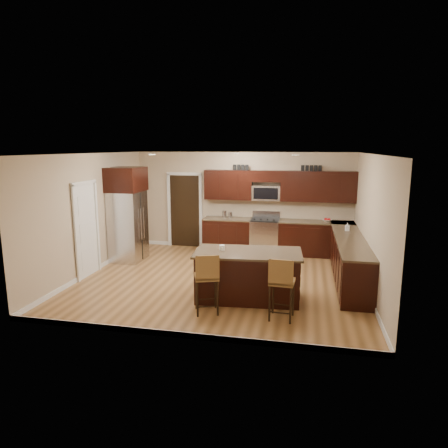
% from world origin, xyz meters
% --- Properties ---
extents(floor, '(6.00, 6.00, 0.00)m').
position_xyz_m(floor, '(0.00, 0.00, 0.00)').
color(floor, '#9A6C3D').
rests_on(floor, ground).
extents(ceiling, '(6.00, 6.00, 0.00)m').
position_xyz_m(ceiling, '(0.00, 0.00, 2.70)').
color(ceiling, silver).
rests_on(ceiling, wall_back).
extents(wall_back, '(6.00, 0.00, 6.00)m').
position_xyz_m(wall_back, '(0.00, 2.75, 1.35)').
color(wall_back, tan).
rests_on(wall_back, floor).
extents(wall_left, '(0.00, 5.50, 5.50)m').
position_xyz_m(wall_left, '(-3.00, 0.00, 1.35)').
color(wall_left, tan).
rests_on(wall_left, floor).
extents(wall_right, '(0.00, 5.50, 5.50)m').
position_xyz_m(wall_right, '(3.00, 0.00, 1.35)').
color(wall_right, tan).
rests_on(wall_right, floor).
extents(base_cabinets, '(4.02, 3.96, 0.92)m').
position_xyz_m(base_cabinets, '(1.90, 1.45, 0.46)').
color(base_cabinets, black).
rests_on(base_cabinets, floor).
extents(upper_cabinets, '(4.00, 0.33, 0.80)m').
position_xyz_m(upper_cabinets, '(1.04, 2.58, 1.84)').
color(upper_cabinets, black).
rests_on(upper_cabinets, wall_back).
extents(range, '(0.76, 0.64, 1.11)m').
position_xyz_m(range, '(0.68, 2.45, 0.47)').
color(range, silver).
rests_on(range, floor).
extents(microwave, '(0.76, 0.31, 0.40)m').
position_xyz_m(microwave, '(0.68, 2.60, 1.62)').
color(microwave, silver).
rests_on(microwave, upper_cabinets).
extents(doorway, '(0.85, 0.03, 2.06)m').
position_xyz_m(doorway, '(-1.65, 2.73, 1.03)').
color(doorway, black).
rests_on(doorway, floor).
extents(pantry_door, '(0.03, 0.80, 2.04)m').
position_xyz_m(pantry_door, '(-2.98, -0.30, 1.02)').
color(pantry_door, white).
rests_on(pantry_door, floor).
extents(letter_decor, '(2.20, 0.03, 0.15)m').
position_xyz_m(letter_decor, '(0.90, 2.58, 2.29)').
color(letter_decor, black).
rests_on(letter_decor, upper_cabinets).
extents(island, '(2.06, 1.20, 0.92)m').
position_xyz_m(island, '(0.71, -0.95, 0.43)').
color(island, black).
rests_on(island, floor).
extents(stool_left, '(0.51, 0.51, 1.07)m').
position_xyz_m(stool_left, '(0.13, -1.79, 0.67)').
color(stool_left, olive).
rests_on(stool_left, floor).
extents(stool_right, '(0.43, 0.43, 1.07)m').
position_xyz_m(stool_right, '(1.39, -1.79, 0.67)').
color(stool_right, olive).
rests_on(stool_right, floor).
extents(refrigerator, '(0.79, 0.94, 2.35)m').
position_xyz_m(refrigerator, '(-2.62, 1.04, 1.21)').
color(refrigerator, silver).
rests_on(refrigerator, floor).
extents(floor_mat, '(1.04, 0.78, 0.01)m').
position_xyz_m(floor_mat, '(0.19, 1.28, 0.01)').
color(floor_mat, brown).
rests_on(floor_mat, floor).
extents(fruit_bowl, '(0.33, 0.33, 0.06)m').
position_xyz_m(fruit_bowl, '(2.29, 2.45, 0.95)').
color(fruit_bowl, silver).
rests_on(fruit_bowl, base_cabinets).
extents(soap_bottle, '(0.09, 0.09, 0.19)m').
position_xyz_m(soap_bottle, '(2.70, 1.38, 1.01)').
color(soap_bottle, '#B2B2B2').
rests_on(soap_bottle, base_cabinets).
extents(canister_tall, '(0.12, 0.12, 0.20)m').
position_xyz_m(canister_tall, '(-0.44, 2.45, 1.02)').
color(canister_tall, silver).
rests_on(canister_tall, base_cabinets).
extents(canister_short, '(0.11, 0.11, 0.17)m').
position_xyz_m(canister_short, '(-0.27, 2.45, 1.00)').
color(canister_short, silver).
rests_on(canister_short, base_cabinets).
extents(island_jar, '(0.10, 0.10, 0.10)m').
position_xyz_m(island_jar, '(0.21, -0.95, 0.97)').
color(island_jar, white).
rests_on(island_jar, island).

